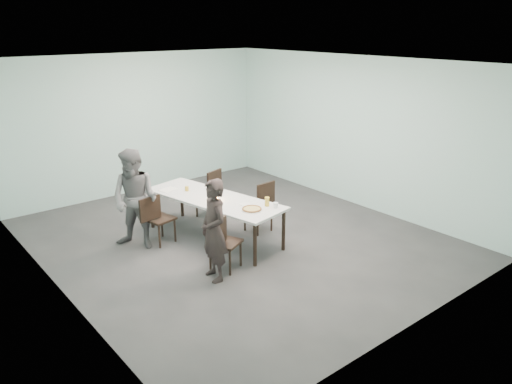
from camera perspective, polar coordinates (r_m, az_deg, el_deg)
ground at (r=8.79m, az=-2.27°, el=-5.29°), size 7.00×7.00×0.00m
room_shell at (r=8.17m, az=-2.45°, el=7.78°), size 6.02×7.02×3.01m
table at (r=8.56m, az=-4.87°, el=-1.00°), size 1.40×2.73×0.75m
chair_near_left at (r=7.50m, az=-3.84°, el=-5.52°), size 0.65×0.56×0.87m
chair_far_left at (r=8.55m, az=-11.36°, el=-2.73°), size 0.64×0.49×0.87m
chair_near_right at (r=8.96m, az=0.63°, el=-1.33°), size 0.62×0.45×0.87m
chair_far_right at (r=9.71m, az=-5.14°, el=0.20°), size 0.65×0.53×0.87m
diner_near at (r=7.18m, az=-4.84°, el=-4.41°), size 0.45×0.61×1.52m
diner_far at (r=8.40m, az=-13.64°, el=-0.83°), size 0.98×1.03×1.68m
pizza at (r=7.94m, az=-0.47°, el=-1.97°), size 0.34×0.34×0.04m
side_plate at (r=8.20m, az=-1.30°, el=-1.39°), size 0.18×0.18×0.01m
beer_glass at (r=8.10m, az=1.27°, el=-1.11°), size 0.08×0.08×0.15m
water_tumbler at (r=8.03m, az=2.27°, el=-1.53°), size 0.08×0.08×0.09m
tealight at (r=8.41m, az=-4.50°, el=-0.81°), size 0.06×0.06×0.05m
amber_tumbler at (r=8.93m, az=-7.92°, el=0.38°), size 0.07×0.07×0.08m
menu at (r=9.06m, az=-10.01°, el=0.29°), size 0.34×0.28×0.01m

